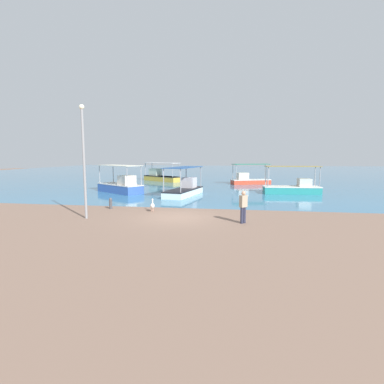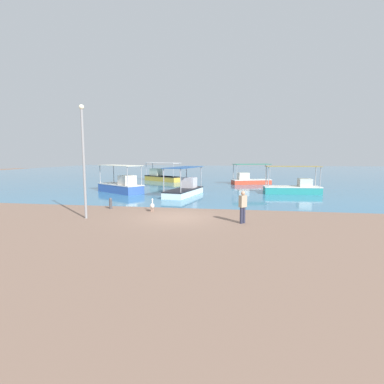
{
  "view_description": "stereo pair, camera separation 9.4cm",
  "coord_description": "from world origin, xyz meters",
  "px_view_note": "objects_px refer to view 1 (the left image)",
  "views": [
    {
      "loc": [
        3.46,
        -16.46,
        3.48
      ],
      "look_at": [
        0.06,
        4.9,
        0.87
      ],
      "focal_mm": 28.0,
      "sensor_mm": 36.0,
      "label": 1
    },
    {
      "loc": [
        3.55,
        -16.44,
        3.48
      ],
      "look_at": [
        0.06,
        4.9,
        0.87
      ],
      "focal_mm": 28.0,
      "sensor_mm": 36.0,
      "label": 2
    }
  ],
  "objects_px": {
    "fishing_boat_near_left": "(293,187)",
    "mooring_bollard": "(111,203)",
    "pelican": "(152,206)",
    "lamp_post": "(84,156)",
    "fisherman_standing": "(243,206)",
    "fishing_boat_far_left": "(184,189)",
    "fishing_boat_center": "(249,179)",
    "fishing_boat_far_right": "(161,176)",
    "fishing_boat_outer": "(121,186)"
  },
  "relations": [
    {
      "from": "fishing_boat_outer",
      "to": "fisherman_standing",
      "type": "relative_size",
      "value": 3.15
    },
    {
      "from": "fishing_boat_center",
      "to": "fisherman_standing",
      "type": "distance_m",
      "value": 22.16
    },
    {
      "from": "fishing_boat_near_left",
      "to": "mooring_bollard",
      "type": "relative_size",
      "value": 7.09
    },
    {
      "from": "fishing_boat_center",
      "to": "fishing_boat_outer",
      "type": "height_order",
      "value": "fishing_boat_outer"
    },
    {
      "from": "fishing_boat_far_left",
      "to": "fishing_boat_outer",
      "type": "height_order",
      "value": "fishing_boat_outer"
    },
    {
      "from": "pelican",
      "to": "lamp_post",
      "type": "relative_size",
      "value": 0.13
    },
    {
      "from": "fishing_boat_outer",
      "to": "fisherman_standing",
      "type": "bearing_deg",
      "value": -45.21
    },
    {
      "from": "fishing_boat_outer",
      "to": "mooring_bollard",
      "type": "xyz_separation_m",
      "value": [
        2.76,
        -8.47,
        -0.27
      ]
    },
    {
      "from": "fishing_boat_near_left",
      "to": "mooring_bollard",
      "type": "distance_m",
      "value": 16.74
    },
    {
      "from": "lamp_post",
      "to": "mooring_bollard",
      "type": "relative_size",
      "value": 8.53
    },
    {
      "from": "lamp_post",
      "to": "fishing_boat_far_right",
      "type": "bearing_deg",
      "value": 95.57
    },
    {
      "from": "fishing_boat_far_left",
      "to": "mooring_bollard",
      "type": "relative_size",
      "value": 8.0
    },
    {
      "from": "mooring_bollard",
      "to": "lamp_post",
      "type": "bearing_deg",
      "value": -90.64
    },
    {
      "from": "lamp_post",
      "to": "fisherman_standing",
      "type": "bearing_deg",
      "value": 1.02
    },
    {
      "from": "fishing_boat_near_left",
      "to": "lamp_post",
      "type": "xyz_separation_m",
      "value": [
        -13.36,
        -13.3,
        2.89
      ]
    },
    {
      "from": "fishing_boat_center",
      "to": "fishing_boat_far_right",
      "type": "xyz_separation_m",
      "value": [
        -12.1,
        2.91,
        0.06
      ]
    },
    {
      "from": "fishing_boat_far_left",
      "to": "pelican",
      "type": "xyz_separation_m",
      "value": [
        -0.59,
        -7.93,
        -0.21
      ]
    },
    {
      "from": "fishing_boat_far_right",
      "to": "lamp_post",
      "type": "relative_size",
      "value": 0.96
    },
    {
      "from": "fishing_boat_outer",
      "to": "fisherman_standing",
      "type": "xyz_separation_m",
      "value": [
        11.39,
        -11.47,
        0.25
      ]
    },
    {
      "from": "pelican",
      "to": "fishing_boat_far_right",
      "type": "bearing_deg",
      "value": 103.72
    },
    {
      "from": "fisherman_standing",
      "to": "mooring_bollard",
      "type": "bearing_deg",
      "value": 160.81
    },
    {
      "from": "fisherman_standing",
      "to": "fishing_boat_outer",
      "type": "bearing_deg",
      "value": 134.79
    },
    {
      "from": "mooring_bollard",
      "to": "fishing_boat_center",
      "type": "bearing_deg",
      "value": 63.33
    },
    {
      "from": "fishing_boat_far_left",
      "to": "fishing_boat_far_right",
      "type": "relative_size",
      "value": 0.98
    },
    {
      "from": "fishing_boat_far_right",
      "to": "mooring_bollard",
      "type": "height_order",
      "value": "fishing_boat_far_right"
    },
    {
      "from": "pelican",
      "to": "mooring_bollard",
      "type": "distance_m",
      "value": 3.07
    },
    {
      "from": "fishing_boat_outer",
      "to": "pelican",
      "type": "bearing_deg",
      "value": -57.29
    },
    {
      "from": "fishing_boat_near_left",
      "to": "pelican",
      "type": "xyz_separation_m",
      "value": [
        -10.3,
        -10.68,
        -0.21
      ]
    },
    {
      "from": "fishing_boat_far_left",
      "to": "fishing_boat_outer",
      "type": "distance_m",
      "value": 6.46
    },
    {
      "from": "fishing_boat_far_right",
      "to": "fishing_boat_outer",
      "type": "height_order",
      "value": "fishing_boat_outer"
    },
    {
      "from": "pelican",
      "to": "lamp_post",
      "type": "distance_m",
      "value": 5.08
    },
    {
      "from": "fishing_boat_far_left",
      "to": "fishing_boat_outer",
      "type": "relative_size",
      "value": 1.1
    },
    {
      "from": "fisherman_standing",
      "to": "pelican",
      "type": "bearing_deg",
      "value": 156.24
    },
    {
      "from": "lamp_post",
      "to": "fisherman_standing",
      "type": "height_order",
      "value": "lamp_post"
    },
    {
      "from": "fishing_boat_far_left",
      "to": "fishing_boat_near_left",
      "type": "height_order",
      "value": "fishing_boat_near_left"
    },
    {
      "from": "fishing_boat_near_left",
      "to": "pelican",
      "type": "height_order",
      "value": "fishing_boat_near_left"
    },
    {
      "from": "lamp_post",
      "to": "pelican",
      "type": "bearing_deg",
      "value": 40.65
    },
    {
      "from": "pelican",
      "to": "lamp_post",
      "type": "height_order",
      "value": "lamp_post"
    },
    {
      "from": "fishing_boat_far_left",
      "to": "mooring_bollard",
      "type": "bearing_deg",
      "value": -116.0
    },
    {
      "from": "fishing_boat_center",
      "to": "fishing_boat_far_right",
      "type": "bearing_deg",
      "value": 166.5
    },
    {
      "from": "fishing_boat_center",
      "to": "fishing_boat_far_right",
      "type": "height_order",
      "value": "fishing_boat_far_right"
    },
    {
      "from": "fishing_boat_center",
      "to": "mooring_bollard",
      "type": "height_order",
      "value": "fishing_boat_center"
    },
    {
      "from": "fishing_boat_center",
      "to": "pelican",
      "type": "bearing_deg",
      "value": -108.53
    },
    {
      "from": "fishing_boat_far_left",
      "to": "fishing_boat_near_left",
      "type": "distance_m",
      "value": 10.09
    },
    {
      "from": "fishing_boat_far_right",
      "to": "fishing_boat_outer",
      "type": "xyz_separation_m",
      "value": [
        -0.27,
        -13.57,
        0.01
      ]
    },
    {
      "from": "mooring_bollard",
      "to": "fisherman_standing",
      "type": "xyz_separation_m",
      "value": [
        8.62,
        -3.0,
        0.52
      ]
    },
    {
      "from": "fishing_boat_center",
      "to": "mooring_bollard",
      "type": "bearing_deg",
      "value": -116.67
    },
    {
      "from": "mooring_bollard",
      "to": "fisherman_standing",
      "type": "height_order",
      "value": "fisherman_standing"
    },
    {
      "from": "fishing_boat_far_left",
      "to": "fisherman_standing",
      "type": "bearing_deg",
      "value": -64.26
    },
    {
      "from": "fishing_boat_far_right",
      "to": "mooring_bollard",
      "type": "xyz_separation_m",
      "value": [
        2.49,
        -22.04,
        -0.26
      ]
    }
  ]
}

